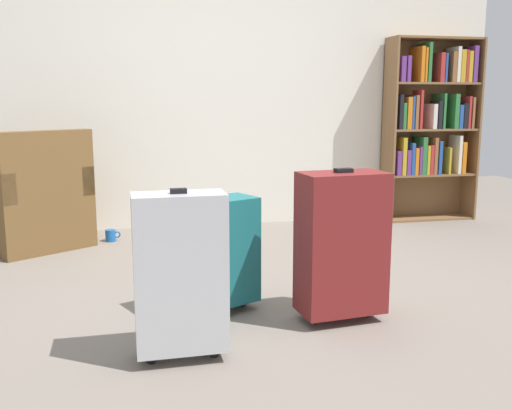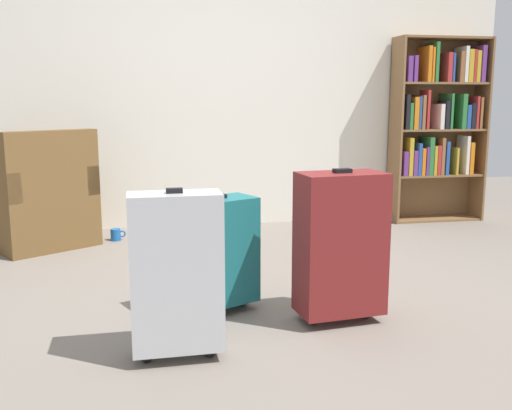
# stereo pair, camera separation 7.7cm
# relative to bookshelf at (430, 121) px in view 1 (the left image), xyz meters

# --- Properties ---
(ground_plane) EXTENTS (9.22, 9.22, 0.00)m
(ground_plane) POSITION_rel_bookshelf_xyz_m (-2.03, -1.97, -0.92)
(ground_plane) COLOR slate
(back_wall) EXTENTS (5.27, 0.10, 2.60)m
(back_wall) POSITION_rel_bookshelf_xyz_m (-2.03, 0.20, 0.38)
(back_wall) COLOR silver
(back_wall) RESTS_ON ground
(bookshelf) EXTENTS (0.86, 0.28, 1.67)m
(bookshelf) POSITION_rel_bookshelf_xyz_m (0.00, 0.00, 0.00)
(bookshelf) COLOR brown
(bookshelf) RESTS_ON ground
(armchair) EXTENTS (0.97, 0.97, 0.90)m
(armchair) POSITION_rel_bookshelf_xyz_m (-3.46, -0.35, -0.60)
(armchair) COLOR brown
(armchair) RESTS_ON ground
(mug) EXTENTS (0.12, 0.08, 0.10)m
(mug) POSITION_rel_bookshelf_xyz_m (-2.90, -0.30, -0.87)
(mug) COLOR #1959A5
(mug) RESTS_ON ground
(suitcase_dark_red) EXTENTS (0.45, 0.29, 0.79)m
(suitcase_dark_red) POSITION_rel_bookshelf_xyz_m (-1.70, -2.28, -0.51)
(suitcase_dark_red) COLOR maroon
(suitcase_dark_red) RESTS_ON ground
(suitcase_teal) EXTENTS (0.44, 0.36, 0.64)m
(suitcase_teal) POSITION_rel_bookshelf_xyz_m (-2.28, -2.03, -0.59)
(suitcase_teal) COLOR #19666B
(suitcase_teal) RESTS_ON ground
(suitcase_silver) EXTENTS (0.40, 0.20, 0.76)m
(suitcase_silver) POSITION_rel_bookshelf_xyz_m (-2.53, -2.57, -0.53)
(suitcase_silver) COLOR #B7BABF
(suitcase_silver) RESTS_ON ground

